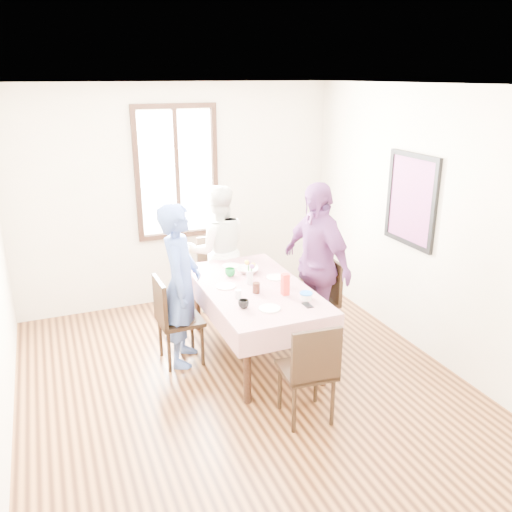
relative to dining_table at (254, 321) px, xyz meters
name	(u,v)px	position (x,y,z in m)	size (l,w,h in m)	color
ground	(244,386)	(-0.32, -0.52, -0.38)	(4.50, 4.50, 0.00)	black
back_wall	(178,197)	(-0.32, 1.73, 0.98)	(4.00, 4.00, 0.00)	beige
right_wall	(430,226)	(1.68, -0.52, 0.98)	(4.50, 4.50, 0.00)	beige
window_frame	(177,173)	(-0.32, 1.71, 1.27)	(1.02, 0.06, 1.62)	black
window_pane	(177,172)	(-0.32, 1.72, 1.27)	(0.90, 0.02, 1.50)	white
art_poster	(411,200)	(1.66, -0.22, 1.18)	(0.04, 0.76, 0.96)	red
dining_table	(254,321)	(0.00, 0.00, 0.00)	(0.88, 1.68, 0.75)	black
tablecloth	(254,287)	(0.00, 0.00, 0.38)	(1.00, 1.80, 0.01)	#5B000F
chair_left	(180,320)	(-0.74, 0.16, 0.08)	(0.42, 0.42, 0.91)	black
chair_right	(315,301)	(0.74, 0.05, 0.08)	(0.42, 0.42, 0.91)	black
chair_far	(218,276)	(0.00, 1.16, 0.08)	(0.42, 0.42, 0.91)	black
chair_near	(306,370)	(0.00, -1.16, 0.08)	(0.42, 0.42, 0.91)	black
person_left	(180,286)	(-0.72, 0.16, 0.45)	(0.60, 0.39, 1.64)	#3B5398
person_far	(218,251)	(0.00, 1.14, 0.41)	(0.77, 0.60, 1.58)	white
person_right	(315,264)	(0.72, 0.05, 0.51)	(1.03, 0.43, 1.76)	#67336C
mug_black	(244,304)	(-0.28, -0.44, 0.43)	(0.10, 0.10, 0.08)	black
mug_flag	(286,283)	(0.30, -0.11, 0.42)	(0.08, 0.08, 0.08)	red
mug_green	(230,272)	(-0.13, 0.36, 0.43)	(0.11, 0.11, 0.09)	#0C7226
serving_bowl	(248,270)	(0.08, 0.39, 0.42)	(0.23, 0.23, 0.06)	white
juice_carton	(285,284)	(0.20, -0.31, 0.49)	(0.07, 0.07, 0.21)	red
butter_tub	(306,296)	(0.33, -0.48, 0.42)	(0.11, 0.11, 0.06)	white
jam_jar	(256,288)	(-0.04, -0.16, 0.44)	(0.07, 0.07, 0.10)	black
drinking_glass	(238,294)	(-0.25, -0.22, 0.43)	(0.06, 0.06, 0.09)	silver
smartphone	(307,305)	(0.28, -0.61, 0.39)	(0.07, 0.13, 0.01)	black
flower_vase	(250,277)	(-0.01, 0.08, 0.46)	(0.07, 0.07, 0.14)	silver
plate_left	(226,286)	(-0.27, 0.10, 0.39)	(0.20, 0.20, 0.01)	white
plate_right	(276,277)	(0.29, 0.13, 0.39)	(0.20, 0.20, 0.01)	white
plate_far	(231,266)	(-0.02, 0.64, 0.39)	(0.20, 0.20, 0.01)	white
plate_near	(270,308)	(-0.07, -0.55, 0.39)	(0.20, 0.20, 0.01)	white
butter_lid	(306,293)	(0.33, -0.48, 0.45)	(0.12, 0.12, 0.01)	blue
flower_bunch	(250,266)	(-0.01, 0.08, 0.57)	(0.09, 0.09, 0.10)	yellow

